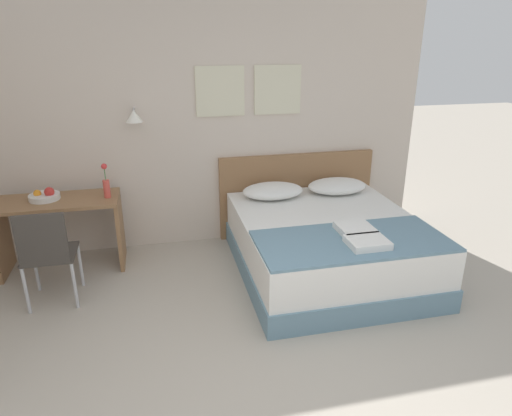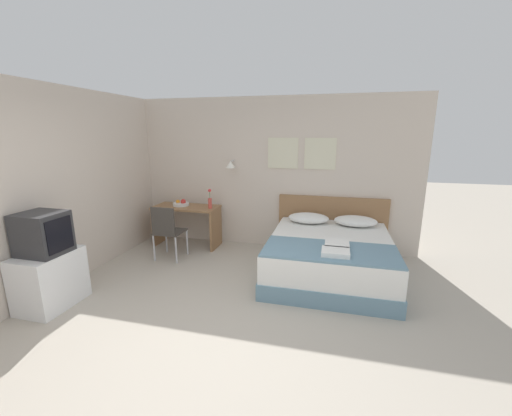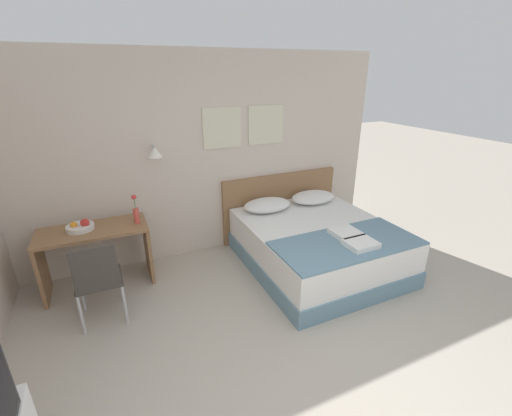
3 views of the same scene
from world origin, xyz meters
name	(u,v)px [view 3 (image 3 of 3)]	position (x,y,z in m)	size (l,w,h in m)	color
wall_back	(197,158)	(0.01, 2.90, 1.33)	(5.33, 0.31, 2.65)	beige
bed	(317,245)	(1.23, 1.83, 0.29)	(1.72, 1.96, 0.58)	#66899E
headboard	(280,205)	(1.23, 2.84, 0.49)	(1.84, 0.06, 0.98)	#8E6642
pillow_left	(267,205)	(0.85, 2.54, 0.66)	(0.67, 0.45, 0.16)	white
pillow_right	(313,197)	(1.60, 2.54, 0.66)	(0.67, 0.45, 0.16)	white
throw_blanket	(347,243)	(1.23, 1.26, 0.59)	(1.67, 0.79, 0.02)	#66899E
folded_towel_near_foot	(346,233)	(1.31, 1.40, 0.64)	(0.31, 0.33, 0.06)	white
folded_towel_mid_bed	(361,244)	(1.30, 1.12, 0.64)	(0.33, 0.27, 0.06)	white
desk	(95,247)	(-1.36, 2.52, 0.52)	(1.17, 0.55, 0.74)	#8E6642
desk_chair	(98,278)	(-1.35, 1.78, 0.53)	(0.43, 0.43, 0.91)	#3D3833
fruit_bowl	(80,227)	(-1.47, 2.55, 0.78)	(0.29, 0.29, 0.13)	silver
flower_vase	(136,212)	(-0.87, 2.48, 0.87)	(0.07, 0.07, 0.35)	#D14C42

